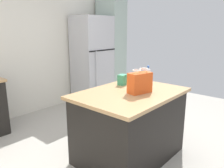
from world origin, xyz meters
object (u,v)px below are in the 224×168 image
Objects in this scene: tall_cabinet at (111,49)px; shopping_bag at (140,82)px; kitchen_island at (130,125)px; small_box at (122,80)px; bottle at (148,76)px; refrigerator at (92,60)px.

shopping_bag is (-1.98, -2.19, -0.13)m from tall_cabinet.
shopping_bag is at bearing -68.49° from kitchen_island.
bottle reaches higher than small_box.
kitchen_island is 0.62m from small_box.
shopping_bag reaches higher than small_box.
refrigerator reaches higher than shopping_bag.
small_box is at bearing -135.36° from tall_cabinet.
tall_cabinet is at bearing 45.82° from kitchen_island.
refrigerator is at bearing 58.64° from shopping_bag.
shopping_bag is 2.20× the size of small_box.
tall_cabinet is at bearing 44.64° from small_box.
small_box is (-1.81, -1.78, -0.19)m from tall_cabinet.
small_box is (-1.16, -1.78, 0.00)m from refrigerator.
small_box is at bearing 137.02° from bottle.
bottle is at bearing 20.32° from shopping_bag.
bottle is (-1.55, -2.03, -0.14)m from tall_cabinet.
bottle is at bearing -113.97° from refrigerator.
bottle is (0.43, 0.16, -0.01)m from shopping_bag.
refrigerator is 0.83× the size of tall_cabinet.
kitchen_island is 4.35× the size of shopping_bag.
refrigerator is 2.13m from small_box.
small_box is 0.55× the size of bottle.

